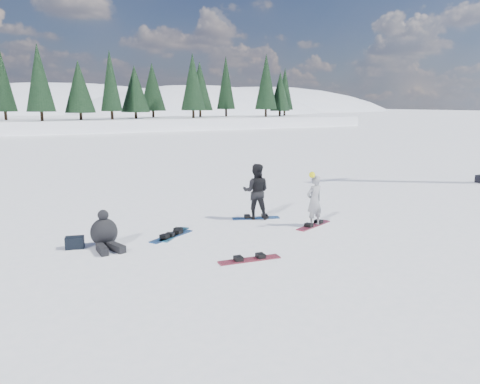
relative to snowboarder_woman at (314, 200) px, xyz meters
name	(u,v)px	position (x,y,z in m)	size (l,w,h in m)	color
ground	(315,230)	(-0.26, -0.41, -0.78)	(420.00, 420.00, 0.00)	white
snowboarder_woman	(314,200)	(0.00, 0.00, 0.00)	(0.60, 0.43, 1.67)	gray
snowboarder_man	(256,191)	(-1.07, 1.61, 0.10)	(0.86, 0.67, 1.76)	black
seated_rider	(105,233)	(-5.98, 0.81, -0.41)	(0.77, 1.19, 0.97)	black
gear_bag	(75,243)	(-6.68, 1.08, -0.63)	(0.45, 0.30, 0.30)	black
snowboard_woman	(314,225)	(0.00, 0.00, -0.76)	(1.50, 0.28, 0.03)	maroon
snowboard_man	(256,218)	(-1.07, 1.61, -0.76)	(1.50, 0.28, 0.03)	#1B4E99
snowboard_loose_b	(249,260)	(-3.23, -1.82, -0.76)	(1.50, 0.28, 0.03)	maroon
snowboard_loose_c	(172,236)	(-4.16, 0.90, -0.76)	(1.50, 0.28, 0.03)	navy
snowboard_loose_a	(174,234)	(-4.03, 1.05, -0.76)	(1.50, 0.28, 0.03)	#17587E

